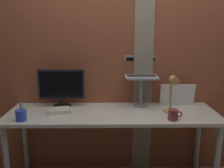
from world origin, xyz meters
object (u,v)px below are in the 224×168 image
Objects in this scene: whiteboard_panel at (177,95)px; coffee_mug at (173,115)px; monitor at (61,86)px; laptop at (141,71)px; pen_cup at (21,115)px; desk_lamp at (172,90)px.

whiteboard_panel is 0.45m from coffee_mug.
laptop reaches higher than monitor.
whiteboard_panel is (0.37, -0.05, -0.24)m from laptop.
pen_cup is 1.30m from coffee_mug.
desk_lamp is (0.25, -0.31, -0.13)m from laptop.
laptop is at bearing 172.78° from whiteboard_panel.
coffee_mug is (1.03, -0.40, -0.16)m from monitor.
whiteboard_panel is 0.96× the size of desk_lamp.
whiteboard_panel reaches higher than coffee_mug.
coffee_mug is (1.30, 0.00, -0.00)m from pen_cup.
monitor is at bearing 158.75° from coffee_mug.
desk_lamp is at bearing -114.59° from whiteboard_panel.
laptop is 0.60m from coffee_mug.
monitor is 0.81m from laptop.
whiteboard_panel is at bearing 65.41° from desk_lamp.
laptop is 0.93× the size of whiteboard_panel.
whiteboard_panel is at bearing 71.35° from coffee_mug.
laptop is (0.80, 0.07, 0.14)m from monitor.
monitor is at bearing -175.27° from laptop.
pen_cup is (-1.33, -0.16, -0.18)m from desk_lamp.
desk_lamp is at bearing 82.22° from coffee_mug.
laptop reaches higher than whiteboard_panel.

